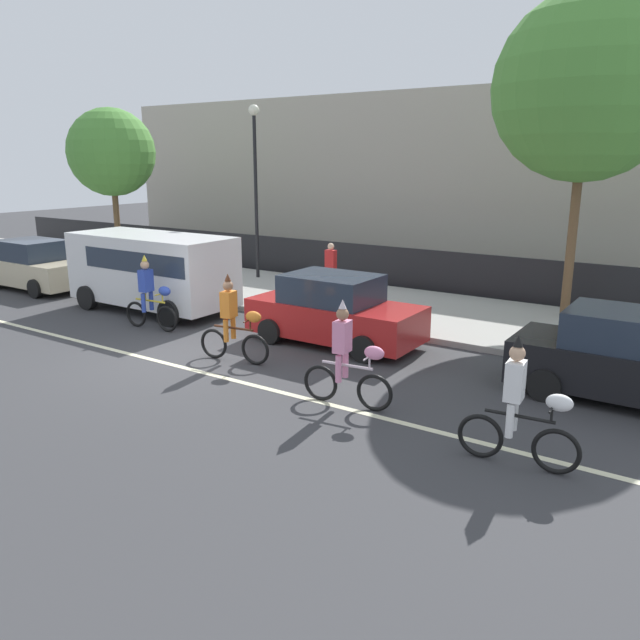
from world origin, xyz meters
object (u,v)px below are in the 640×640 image
Objects in this scene: parked_van_white at (154,267)px; street_lamp_post at (255,167)px; parade_cyclist_orange at (234,324)px; parked_car_black at (631,359)px; pedestrian_onlooker at (331,268)px; parked_car_red at (334,311)px; parked_car_beige at (35,266)px; parade_cyclist_pink at (348,360)px; parade_cyclist_cobalt at (150,297)px; parade_cyclist_zebra at (521,410)px.

street_lamp_post is (-0.40, 5.11, 2.71)m from parked_van_white.
parked_car_black is (7.38, 2.24, -0.06)m from parade_cyclist_orange.
parked_car_black is at bearing 16.90° from parade_cyclist_orange.
parked_car_red is at bearing -56.25° from pedestrian_onlooker.
street_lamp_post reaches higher than parked_car_beige.
parked_car_beige and parked_car_black have the same top height.
parade_cyclist_orange is at bearing -53.86° from street_lamp_post.
parade_cyclist_pink is at bearing -55.21° from pedestrian_onlooker.
parked_van_white is 0.85× the size of street_lamp_post.
parade_cyclist_pink is at bearing -11.95° from parked_car_beige.
street_lamp_post is (-6.43, 5.04, 3.21)m from parked_car_red.
parade_cyclist_cobalt is 1.19× the size of pedestrian_onlooker.
parked_car_beige is at bearing -156.18° from pedestrian_onlooker.
parked_van_white is 5.24m from pedestrian_onlooker.
parade_cyclist_orange is 0.47× the size of parked_car_red.
parade_cyclist_pink is at bearing -43.17° from street_lamp_post.
parked_car_black is (6.35, -0.11, 0.00)m from parked_car_red.
parade_cyclist_zebra is 11.05m from pedestrian_onlooker.
parade_cyclist_pink is at bearing -13.15° from parade_cyclist_cobalt.
parked_car_beige is at bearing 168.39° from parade_cyclist_zebra.
parade_cyclist_pink and parade_cyclist_zebra have the same top height.
parade_cyclist_cobalt is 7.52m from street_lamp_post.
parked_car_beige and parked_car_red have the same top height.
parade_cyclist_pink reaches higher than pedestrian_onlooker.
pedestrian_onlooker is (-1.57, 6.24, 0.17)m from parade_cyclist_orange.
parked_car_black is at bearing 36.55° from parade_cyclist_pink.
parade_cyclist_pink is 0.47× the size of parked_car_red.
street_lamp_post is at bearing 44.25° from parked_car_beige.
parade_cyclist_orange is at bearing -11.56° from parked_car_beige.
parked_van_white is at bearing -85.49° from street_lamp_post.
parade_cyclist_cobalt is at bearing 167.82° from parade_cyclist_zebra.
parked_car_beige is (-17.21, 3.53, -0.06)m from parade_cyclist_zebra.
parked_van_white is (-8.31, 3.06, 0.44)m from parade_cyclist_pink.
parked_van_white is (-11.47, 3.62, 0.44)m from parade_cyclist_zebra.
street_lamp_post reaches higher than parade_cyclist_zebra.
parade_cyclist_pink is 8.55m from pedestrian_onlooker.
street_lamp_post is at bearing 143.67° from parade_cyclist_zebra.
parked_car_red is at bearing 66.35° from parade_cyclist_orange.
parked_car_black is (4.07, 3.02, -0.06)m from parade_cyclist_pink.
parked_car_red is 1.00× the size of parked_car_black.
street_lamp_post is at bearing 105.92° from parade_cyclist_cobalt.
parked_car_red is 8.78m from street_lamp_post.
parade_cyclist_orange is 7.72m from parked_car_black.
parked_car_beige is 0.70× the size of street_lamp_post.
pedestrian_onlooker is (-8.04, 7.58, 0.17)m from parade_cyclist_zebra.
parade_cyclist_pink reaches higher than parked_car_red.
parked_van_white is 6.05m from parked_car_red.
street_lamp_post reaches higher than parked_van_white.
street_lamp_post is (-5.40, 7.39, 3.15)m from parade_cyclist_orange.
street_lamp_post is 3.62× the size of pedestrian_onlooker.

